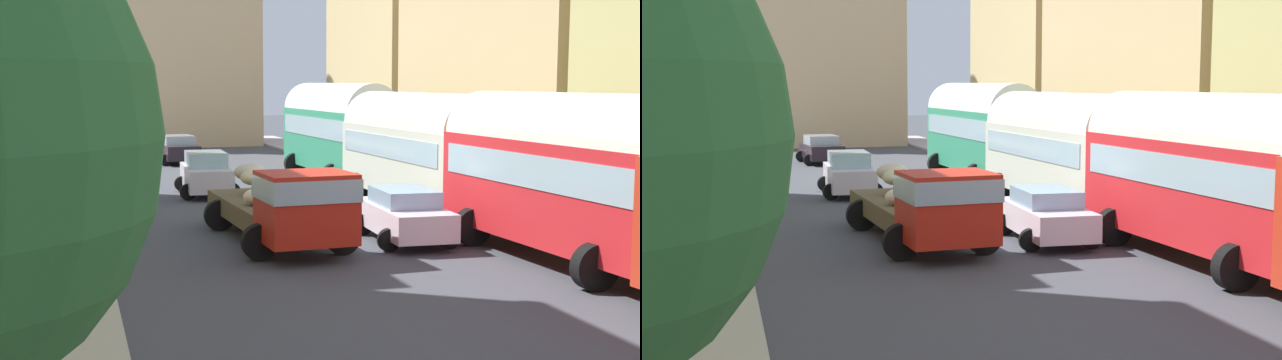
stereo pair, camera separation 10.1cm
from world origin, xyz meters
TOP-DOWN VIEW (x-y plane):
  - ground_plane at (0.00, 27.00)m, footprint 154.00×154.00m
  - sidewalk_left at (-7.25, 27.00)m, footprint 2.50×70.00m
  - sidewalk_right at (7.25, 27.00)m, footprint 2.50×70.00m
  - building_right_2 at (10.91, 29.20)m, footprint 4.82×13.83m
  - building_right_3 at (10.94, 42.41)m, footprint 4.88×10.95m
  - distant_church at (0.00, 56.52)m, footprint 11.58×7.06m
  - parked_bus_1 at (4.60, 15.50)m, footprint 3.41×8.41m
  - parked_bus_2 at (4.60, 24.50)m, footprint 3.40×8.66m
  - parked_bus_3 at (4.60, 33.50)m, footprint 3.46×8.85m
  - cargo_truck_0 at (-1.42, 19.28)m, footprint 3.27×7.51m
  - car_0 at (-1.79, 30.11)m, footprint 2.34×4.25m
  - car_1 at (-1.26, 43.10)m, footprint 2.52×3.97m
  - car_3 at (1.87, 19.06)m, footprint 2.38×4.03m
  - pedestrian_0 at (-7.39, 15.82)m, footprint 0.54×0.54m
  - pedestrian_1 at (-7.93, 20.23)m, footprint 0.47×0.47m
  - pedestrian_2 at (-8.04, 16.13)m, footprint 0.43×0.43m

SIDE VIEW (x-z plane):
  - ground_plane at x=0.00m, z-range 0.00..0.00m
  - sidewalk_left at x=-7.25m, z-range 0.00..0.14m
  - sidewalk_right at x=7.25m, z-range 0.00..0.14m
  - car_3 at x=1.87m, z-range 0.02..1.47m
  - car_1 at x=-1.26m, z-range 0.01..1.51m
  - car_0 at x=-1.79m, z-range 0.00..1.66m
  - pedestrian_1 at x=-7.93m, z-range 0.11..1.79m
  - pedestrian_2 at x=-8.04m, z-range 0.13..1.88m
  - pedestrian_0 at x=-7.39m, z-range 0.13..2.05m
  - cargo_truck_0 at x=-1.42m, z-range 0.04..2.20m
  - parked_bus_2 at x=4.60m, z-range 0.20..4.17m
  - parked_bus_1 at x=4.60m, z-range 0.23..4.31m
  - parked_bus_3 at x=4.60m, z-range 0.24..4.51m
  - building_right_2 at x=10.91m, z-range 0.00..10.20m
  - building_right_3 at x=10.94m, z-range 0.00..12.17m
  - distant_church at x=0.00m, z-range -3.38..17.26m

